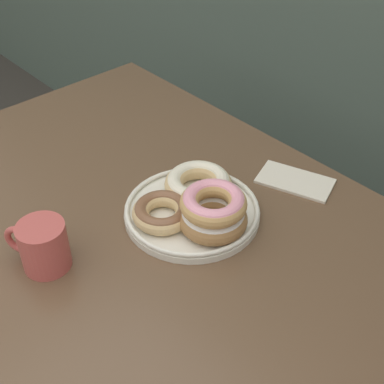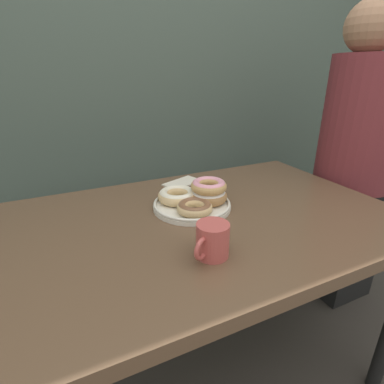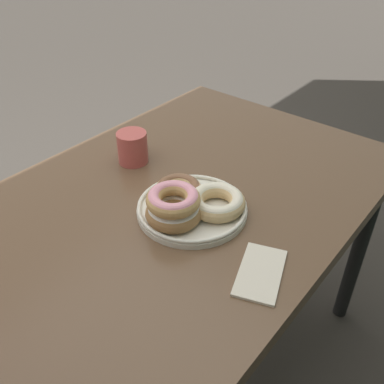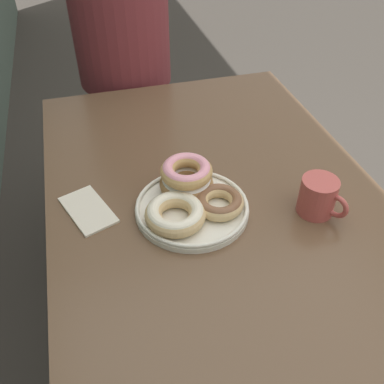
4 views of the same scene
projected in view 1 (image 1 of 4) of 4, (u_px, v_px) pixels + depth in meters
dining_table at (167, 260)px, 1.06m from camera, size 1.29×0.82×0.72m
donut_plate at (197, 205)px, 1.03m from camera, size 0.29×0.27×0.09m
coffee_mug at (42, 245)px, 0.93m from camera, size 0.11×0.09×0.09m
napkin at (295, 181)px, 1.14m from camera, size 0.18×0.13×0.01m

